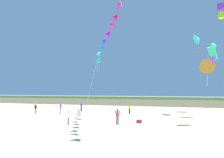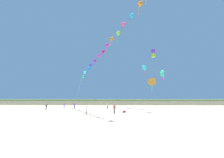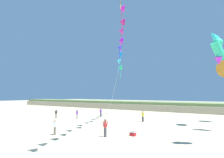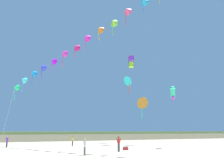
% 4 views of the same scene
% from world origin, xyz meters
% --- Properties ---
extents(ground_plane, '(240.00, 240.00, 0.00)m').
position_xyz_m(ground_plane, '(0.00, 0.00, 0.00)').
color(ground_plane, '#C1B28E').
extents(dune_ridge, '(120.00, 10.15, 2.18)m').
position_xyz_m(dune_ridge, '(0.00, 42.26, 1.09)').
color(dune_ridge, tan).
rests_on(dune_ridge, ground).
extents(person_near_left, '(0.30, 0.52, 1.55)m').
position_xyz_m(person_near_left, '(-13.02, 13.96, 0.90)').
color(person_near_left, '#726656').
rests_on(person_near_left, ground).
extents(person_near_right, '(0.61, 0.24, 1.75)m').
position_xyz_m(person_near_right, '(3.36, 6.76, 1.01)').
color(person_near_right, '#474C56').
rests_on(person_near_right, ground).
extents(person_mid_center, '(0.40, 0.49, 1.59)m').
position_xyz_m(person_mid_center, '(-7.95, 20.18, 0.92)').
color(person_mid_center, '#282D4C').
rests_on(person_mid_center, ground).
extents(person_far_left, '(0.22, 0.56, 1.59)m').
position_xyz_m(person_far_left, '(-1.47, 4.51, 0.92)').
color(person_far_left, '#726656').
rests_on(person_far_left, ground).
extents(person_far_right, '(0.39, 0.51, 1.61)m').
position_xyz_m(person_far_right, '(1.38, 18.82, 0.93)').
color(person_far_right, black).
rests_on(person_far_right, ground).
extents(person_far_center, '(0.21, 0.55, 1.57)m').
position_xyz_m(person_far_center, '(-9.16, 15.25, 0.91)').
color(person_far_center, gray).
rests_on(person_far_center, ground).
extents(kite_banner_string, '(21.08, 28.56, 22.84)m').
position_xyz_m(kite_banner_string, '(2.05, 11.99, 16.14)').
color(kite_banner_string, '#1FE67C').
extents(large_kite_low_lead, '(1.80, 2.16, 3.39)m').
position_xyz_m(large_kite_low_lead, '(11.88, 19.42, 11.45)').
color(large_kite_low_lead, '#25D8DC').
extents(large_kite_mid_trail, '(1.40, 1.40, 2.48)m').
position_xyz_m(large_kite_mid_trail, '(15.80, 25.15, 17.17)').
color(large_kite_mid_trail, '#A3EE22').
extents(large_kite_high_solo, '(1.36, 1.51, 2.17)m').
position_xyz_m(large_kite_high_solo, '(13.26, 8.84, 7.74)').
color(large_kite_high_solo, '#2FD49A').
extents(large_kite_outer_drift, '(2.19, 1.46, 3.91)m').
position_xyz_m(large_kite_outer_drift, '(13.02, 16.89, 7.14)').
color(large_kite_outer_drift, '#C27921').
extents(beach_cooler, '(0.58, 0.41, 0.46)m').
position_xyz_m(beach_cooler, '(5.33, 8.77, 0.21)').
color(beach_cooler, red).
rests_on(beach_cooler, ground).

